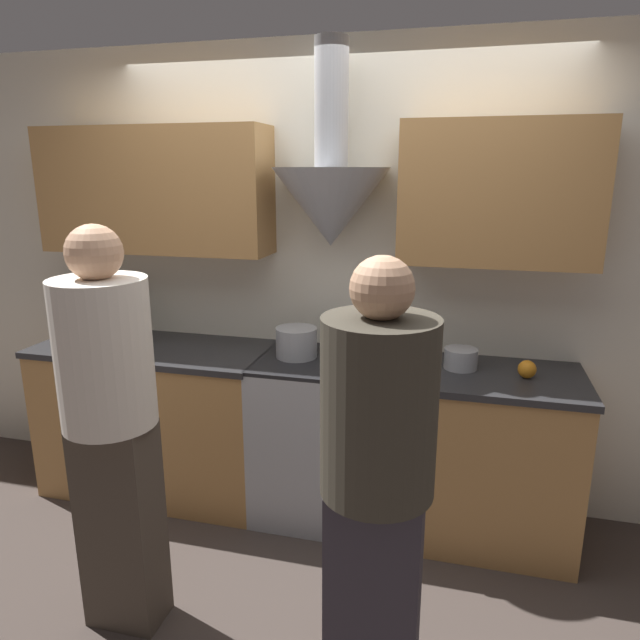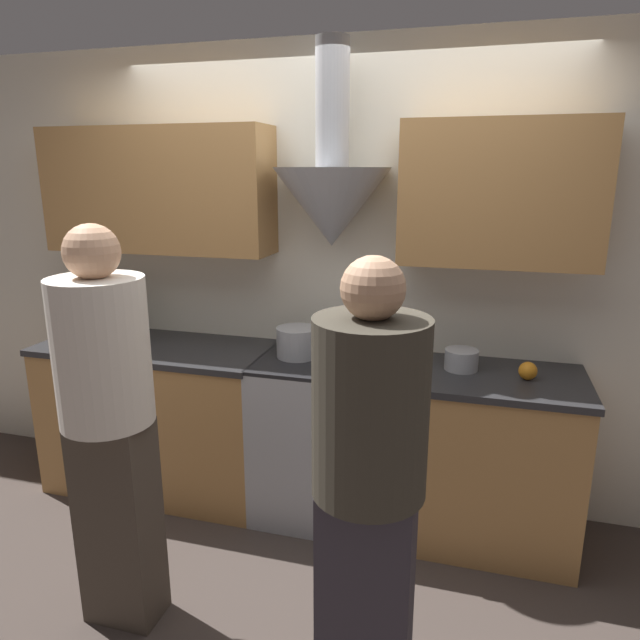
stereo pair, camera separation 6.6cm
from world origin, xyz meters
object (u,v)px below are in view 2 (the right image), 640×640
at_px(saucepan, 461,360).
at_px(stock_pot, 297,342).
at_px(wine_bottle_4, 127,318).
at_px(wine_bottle_1, 87,316).
at_px(orange_fruit, 528,371).
at_px(wine_bottle_3, 114,317).
at_px(wine_bottle_2, 99,317).
at_px(stove_range, 325,436).
at_px(wine_bottle_0, 71,316).
at_px(mixing_bowl, 355,355).
at_px(person_foreground_right, 368,486).
at_px(person_foreground_left, 109,416).

bearing_deg(saucepan, stock_pot, -178.04).
height_order(wine_bottle_4, stock_pot, wine_bottle_4).
xyz_separation_m(wine_bottle_1, wine_bottle_4, (0.29, -0.01, 0.01)).
distance_m(wine_bottle_1, orange_fruit, 2.57).
bearing_deg(wine_bottle_3, wine_bottle_2, -170.40).
height_order(stove_range, wine_bottle_0, wine_bottle_0).
distance_m(wine_bottle_3, orange_fruit, 2.38).
bearing_deg(wine_bottle_2, mixing_bowl, -0.57).
xyz_separation_m(wine_bottle_0, person_foreground_right, (2.11, -1.22, -0.13)).
xyz_separation_m(wine_bottle_1, person_foreground_left, (0.90, -1.05, -0.10)).
bearing_deg(orange_fruit, stove_range, 179.11).
height_order(wine_bottle_2, orange_fruit, wine_bottle_2).
xyz_separation_m(stove_range, person_foreground_right, (0.47, -1.19, 0.46)).
xyz_separation_m(orange_fruit, person_foreground_left, (-1.67, -1.00, -0.01)).
distance_m(wine_bottle_2, person_foreground_left, 1.32).
bearing_deg(wine_bottle_1, mixing_bowl, -0.95).
bearing_deg(orange_fruit, person_foreground_right, -115.54).
bearing_deg(wine_bottle_0, stove_range, -1.07).
height_order(stove_range, person_foreground_right, person_foreground_right).
xyz_separation_m(stove_range, wine_bottle_2, (-1.43, 0.03, 0.59)).
relative_size(saucepan, person_foreground_left, 0.10).
bearing_deg(person_foreground_right, wine_bottle_4, 144.52).
bearing_deg(wine_bottle_0, wine_bottle_3, 2.67).
relative_size(wine_bottle_0, saucepan, 1.89).
bearing_deg(stove_range, mixing_bowl, 4.47).
bearing_deg(wine_bottle_1, orange_fruit, -1.27).
relative_size(wine_bottle_0, wine_bottle_2, 0.96).
height_order(wine_bottle_4, person_foreground_right, person_foreground_right).
bearing_deg(orange_fruit, person_foreground_left, -149.13).
bearing_deg(person_foreground_left, stock_pot, 65.55).
relative_size(wine_bottle_2, orange_fruit, 3.76).
height_order(mixing_bowl, saucepan, saucepan).
height_order(stove_range, stock_pot, stock_pot).
height_order(wine_bottle_3, person_foreground_right, person_foreground_right).
distance_m(wine_bottle_1, wine_bottle_3, 0.19).
height_order(wine_bottle_2, wine_bottle_3, wine_bottle_2).
height_order(wine_bottle_0, wine_bottle_4, wine_bottle_4).
relative_size(wine_bottle_2, mixing_bowl, 1.17).
bearing_deg(wine_bottle_3, stove_range, -1.88).
xyz_separation_m(wine_bottle_2, wine_bottle_4, (0.19, -0.00, 0.00)).
distance_m(saucepan, person_foreground_left, 1.71).
distance_m(wine_bottle_2, mixing_bowl, 1.60).
relative_size(stock_pot, orange_fruit, 2.53).
xyz_separation_m(wine_bottle_2, orange_fruit, (2.47, -0.04, -0.09)).
distance_m(wine_bottle_3, mixing_bowl, 1.51).
distance_m(wine_bottle_3, person_foreground_right, 2.20).
bearing_deg(wine_bottle_2, wine_bottle_0, 179.55).
height_order(wine_bottle_1, orange_fruit, wine_bottle_1).
xyz_separation_m(wine_bottle_1, orange_fruit, (2.57, -0.06, -0.08)).
relative_size(stove_range, mixing_bowl, 3.17).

